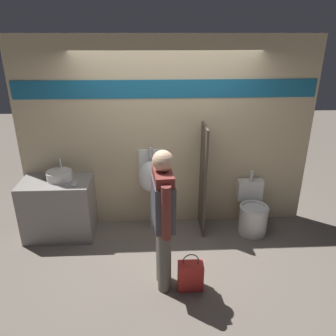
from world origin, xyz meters
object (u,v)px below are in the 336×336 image
object	(u,v)px
sink_basin	(59,175)
cell_phone	(74,184)
shopping_bag	(190,276)
toilet	(252,213)
urinal_near_counter	(151,177)
person_in_vest	(163,212)

from	to	relation	value
sink_basin	cell_phone	bearing A→B (deg)	-36.46
shopping_bag	cell_phone	bearing A→B (deg)	143.71
toilet	shopping_bag	bearing A→B (deg)	-131.97
sink_basin	shopping_bag	xyz separation A→B (m)	(1.68, -1.24, -0.73)
urinal_near_counter	shopping_bag	size ratio (longest dim) A/B	2.61
cell_phone	person_in_vest	distance (m)	1.51
sink_basin	toilet	distance (m)	2.78
sink_basin	toilet	size ratio (longest dim) A/B	0.41
cell_phone	toilet	xyz separation A→B (m)	(2.48, 0.08, -0.56)
sink_basin	shopping_bag	distance (m)	2.21
cell_phone	person_in_vest	world-z (taller)	person_in_vest
cell_phone	urinal_near_counter	bearing A→B (deg)	13.79
cell_phone	toilet	distance (m)	2.54
sink_basin	toilet	xyz separation A→B (m)	(2.71, -0.09, -0.61)
urinal_near_counter	person_in_vest	bearing A→B (deg)	-84.06
cell_phone	shopping_bag	xyz separation A→B (m)	(1.45, -1.06, -0.67)
sink_basin	shopping_bag	bearing A→B (deg)	-36.31
urinal_near_counter	cell_phone	bearing A→B (deg)	-166.21
toilet	urinal_near_counter	bearing A→B (deg)	173.33
sink_basin	person_in_vest	size ratio (longest dim) A/B	0.21
person_in_vest	shopping_bag	size ratio (longest dim) A/B	3.52
toilet	person_in_vest	distance (m)	1.83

